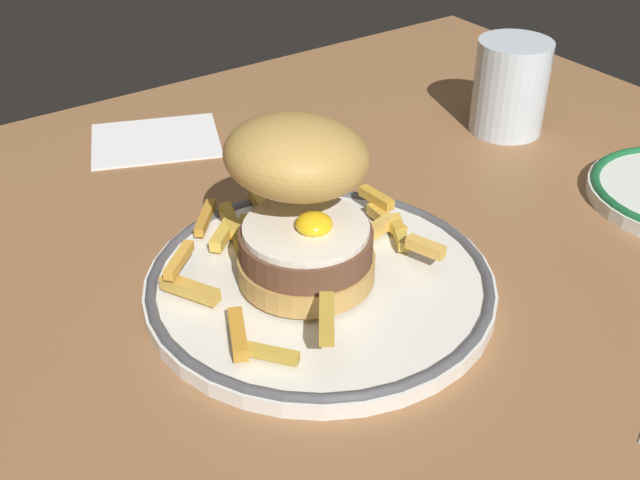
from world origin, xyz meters
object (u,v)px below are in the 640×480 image
dinner_plate (320,283)px  water_glass (509,93)px  burger (301,197)px  napkin (155,139)px

dinner_plate → water_glass: 33.56cm
water_glass → burger: bearing=-162.2°
burger → napkin: (1.12, 28.30, -7.40)cm
burger → napkin: bearing=87.7°
dinner_plate → napkin: size_ratio=2.06×
dinner_plate → burger: burger is taller
napkin → burger: bearing=-92.3°
dinner_plate → water_glass: size_ratio=2.74×
dinner_plate → burger: 6.95cm
burger → napkin: size_ratio=1.07×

